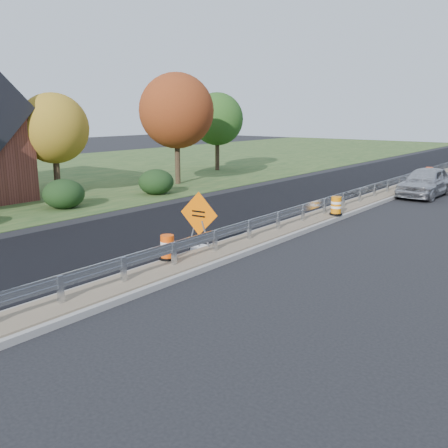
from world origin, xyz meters
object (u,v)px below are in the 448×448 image
Objects in this scene: barrel_median_near at (167,248)px; barrel_median_mid at (336,206)px; car_silver at (426,182)px; caution_sign at (199,236)px; barrel_median_far at (429,174)px.

barrel_median_mid is (1.10, 9.76, 0.02)m from barrel_median_near.
barrel_median_near is at bearing -95.12° from car_silver.
barrel_median_mid reaches higher than barrel_median_near.
barrel_median_mid is at bearing 83.57° from barrel_median_near.
caution_sign is 17.09m from car_silver.
caution_sign reaches higher than car_silver.
barrel_median_mid is 15.19m from barrel_median_far.
caution_sign is 0.42× the size of car_silver.
caution_sign is 2.54× the size of barrel_median_mid.
barrel_median_far is 0.17× the size of car_silver.
barrel_median_far reaches higher than barrel_median_near.
barrel_median_mid is at bearing -95.87° from car_silver.
barrel_median_near is 9.83m from barrel_median_mid.
barrel_median_mid is at bearing -88.73° from barrel_median_far.
caution_sign reaches higher than barrel_median_near.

